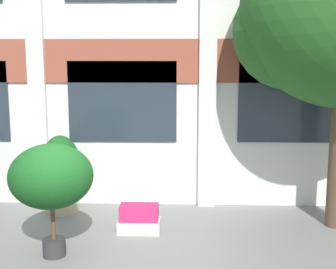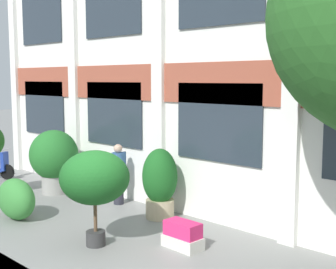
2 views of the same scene
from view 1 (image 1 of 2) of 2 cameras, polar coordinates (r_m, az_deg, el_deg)
name	(u,v)px [view 1 (image 1 of 2)]	position (r m, az deg, el deg)	size (l,w,h in m)	color
ground_plane	(101,261)	(7.75, -8.19, -15.03)	(80.00, 80.00, 0.00)	gray
apartment_facade	(122,9)	(10.17, -5.58, 15.03)	(18.26, 0.64, 8.40)	silver
potted_plant_glazed_jar	(61,171)	(9.85, -12.93, -4.31)	(0.81, 0.81, 1.61)	tan
potted_plant_square_trough	(139,219)	(8.74, -3.54, -10.28)	(0.79, 0.43, 0.52)	beige
potted_plant_tall_urn	(51,178)	(7.65, -14.05, -5.14)	(1.33, 1.33, 1.85)	#333333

